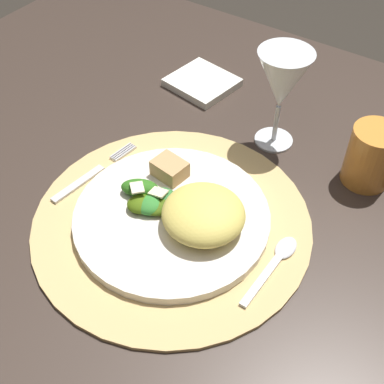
{
  "coord_description": "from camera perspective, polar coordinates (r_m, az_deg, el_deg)",
  "views": [
    {
      "loc": [
        0.33,
        -0.41,
        1.29
      ],
      "look_at": [
        0.05,
        0.01,
        0.76
      ],
      "focal_mm": 47.73,
      "sensor_mm": 36.0,
      "label": 1
    }
  ],
  "objects": [
    {
      "name": "dining_table",
      "position": [
        0.86,
        -2.76,
        -5.96
      ],
      "size": [
        1.22,
        1.05,
        0.74
      ],
      "color": "#392D26",
      "rests_on": "ground"
    },
    {
      "name": "placemat",
      "position": [
        0.72,
        -2.26,
        -3.33
      ],
      "size": [
        0.39,
        0.39,
        0.01
      ],
      "primitive_type": "cylinder",
      "color": "tan",
      "rests_on": "dining_table"
    },
    {
      "name": "dinner_plate",
      "position": [
        0.71,
        -2.28,
        -2.8
      ],
      "size": [
        0.27,
        0.27,
        0.01
      ],
      "primitive_type": "cylinder",
      "color": "white",
      "rests_on": "placemat"
    },
    {
      "name": "pasta_serving",
      "position": [
        0.67,
        1.29,
        -2.46
      ],
      "size": [
        0.12,
        0.12,
        0.04
      ],
      "primitive_type": "ellipsoid",
      "rotation": [
        0.0,
        0.0,
        6.19
      ],
      "color": "#DEC85C",
      "rests_on": "dinner_plate"
    },
    {
      "name": "salad_greens",
      "position": [
        0.71,
        -4.63,
        -0.77
      ],
      "size": [
        0.1,
        0.07,
        0.03
      ],
      "color": "#2E7032",
      "rests_on": "dinner_plate"
    },
    {
      "name": "bread_piece",
      "position": [
        0.75,
        -2.42,
        2.57
      ],
      "size": [
        0.05,
        0.04,
        0.03
      ],
      "primitive_type": "cube",
      "rotation": [
        0.0,
        0.0,
        6.15
      ],
      "color": "tan",
      "rests_on": "dinner_plate"
    },
    {
      "name": "fork",
      "position": [
        0.79,
        -11.2,
        1.9
      ],
      "size": [
        0.03,
        0.16,
        0.0
      ],
      "color": "silver",
      "rests_on": "placemat"
    },
    {
      "name": "spoon",
      "position": [
        0.68,
        9.63,
        -7.24
      ],
      "size": [
        0.03,
        0.13,
        0.01
      ],
      "color": "silver",
      "rests_on": "placemat"
    },
    {
      "name": "napkin",
      "position": [
        0.96,
        1.15,
        12.14
      ],
      "size": [
        0.13,
        0.12,
        0.01
      ],
      "primitive_type": "cube",
      "rotation": [
        0.0,
        0.0,
        -0.15
      ],
      "color": "white",
      "rests_on": "dining_table"
    },
    {
      "name": "wine_glass",
      "position": [
        0.79,
        10.04,
        11.96
      ],
      "size": [
        0.08,
        0.08,
        0.16
      ],
      "color": "silver",
      "rests_on": "dining_table"
    },
    {
      "name": "amber_tumbler",
      "position": [
        0.79,
        19.39,
        3.81
      ],
      "size": [
        0.07,
        0.07,
        0.09
      ],
      "primitive_type": "cylinder",
      "color": "orange",
      "rests_on": "dining_table"
    }
  ]
}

